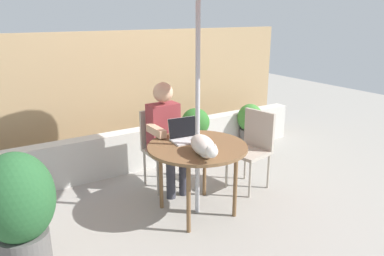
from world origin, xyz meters
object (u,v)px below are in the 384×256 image
object	(u,v)px
chair_occupied	(160,142)
person_seated	(166,131)
chair_empty	(253,143)
potted_plant_corner	(195,131)
potted_plant_near_fence	(250,125)
cat	(204,146)
laptop	(185,134)
patio_table	(197,151)
potted_plant_by_chair	(19,208)

from	to	relation	value
chair_occupied	person_seated	world-z (taller)	person_seated
chair_empty	person_seated	world-z (taller)	person_seated
chair_occupied	potted_plant_corner	world-z (taller)	chair_occupied
potted_plant_near_fence	potted_plant_corner	size ratio (longest dim) A/B	1.00
cat	potted_plant_near_fence	bearing A→B (deg)	38.24
potted_plant_near_fence	cat	bearing A→B (deg)	-141.76
potted_plant_near_fence	person_seated	bearing A→B (deg)	-163.30
person_seated	laptop	distance (m)	0.43
patio_table	laptop	world-z (taller)	laptop
cat	potted_plant_by_chair	world-z (taller)	potted_plant_by_chair
patio_table	chair_occupied	bearing A→B (deg)	90.00
laptop	cat	world-z (taller)	laptop
patio_table	potted_plant_corner	world-z (taller)	patio_table
potted_plant_by_chair	potted_plant_corner	distance (m)	2.85
chair_empty	cat	xyz separation A→B (m)	(-0.97, -0.42, 0.28)
chair_occupied	cat	size ratio (longest dim) A/B	1.42
chair_empty	laptop	bearing A→B (deg)	177.42
patio_table	laptop	distance (m)	0.25
patio_table	potted_plant_by_chair	world-z (taller)	potted_plant_by_chair
chair_occupied	potted_plant_corner	bearing A→B (deg)	33.64
chair_occupied	chair_empty	bearing A→B (deg)	-35.19
person_seated	potted_plant_corner	size ratio (longest dim) A/B	1.79
potted_plant_by_chair	potted_plant_corner	world-z (taller)	potted_plant_by_chair
person_seated	potted_plant_by_chair	bearing A→B (deg)	-157.54
potted_plant_by_chair	potted_plant_corner	xyz separation A→B (m)	(2.48, 1.40, -0.18)
chair_empty	patio_table	bearing A→B (deg)	-168.84
chair_empty	potted_plant_corner	size ratio (longest dim) A/B	1.30
person_seated	potted_plant_corner	bearing A→B (deg)	40.43
potted_plant_by_chair	cat	bearing A→B (deg)	-7.40
patio_table	potted_plant_near_fence	distance (m)	2.02
chair_empty	potted_plant_corner	bearing A→B (deg)	91.48
cat	patio_table	bearing A→B (deg)	69.47
cat	chair_empty	bearing A→B (deg)	23.25
patio_table	potted_plant_near_fence	bearing A→B (deg)	34.38
person_seated	potted_plant_by_chair	xyz separation A→B (m)	(-1.63, -0.68, -0.15)
laptop	cat	bearing A→B (deg)	-99.35
cat	potted_plant_corner	world-z (taller)	cat
potted_plant_corner	laptop	bearing A→B (deg)	-127.07
patio_table	person_seated	world-z (taller)	person_seated
potted_plant_near_fence	potted_plant_corner	xyz separation A→B (m)	(-0.80, 0.23, -0.02)
patio_table	person_seated	distance (m)	0.63
laptop	potted_plant_corner	world-z (taller)	laptop
patio_table	laptop	xyz separation A→B (m)	(-0.02, 0.21, 0.13)
chair_empty	person_seated	xyz separation A→B (m)	(-0.88, 0.46, 0.17)
cat	potted_plant_corner	size ratio (longest dim) A/B	0.92
chair_empty	laptop	distance (m)	0.93
laptop	cat	distance (m)	0.46
laptop	cat	xyz separation A→B (m)	(-0.08, -0.46, 0.02)
laptop	potted_plant_by_chair	distance (m)	1.66
potted_plant_near_fence	potted_plant_by_chair	xyz separation A→B (m)	(-3.28, -1.17, 0.17)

